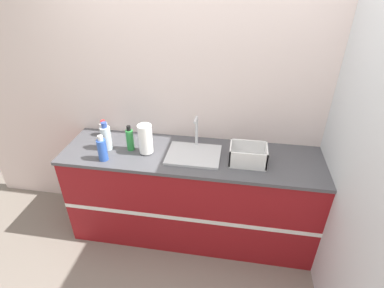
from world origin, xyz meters
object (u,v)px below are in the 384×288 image
object	(u,v)px
bottle_green	(130,139)
bottle_clear	(106,137)
paper_towel_roll	(145,139)
sink	(194,153)
dish_rack	(248,156)
bottle_blue	(102,149)
bottle_white_spray	(104,129)

from	to	relation	value
bottle_green	bottle_clear	distance (m)	0.21
paper_towel_roll	bottle_clear	world-z (taller)	paper_towel_roll
sink	dish_rack	bearing A→B (deg)	-4.15
dish_rack	bottle_clear	size ratio (longest dim) A/B	1.16
sink	bottle_blue	xyz separation A→B (m)	(-0.73, -0.19, 0.08)
bottle_white_spray	bottle_green	bearing A→B (deg)	-31.55
sink	bottle_white_spray	distance (m)	0.92
sink	paper_towel_roll	world-z (taller)	sink
sink	dish_rack	distance (m)	0.45
paper_towel_roll	dish_rack	world-z (taller)	paper_towel_roll
bottle_white_spray	sink	bearing A→B (deg)	-13.01
dish_rack	bottle_green	distance (m)	1.02
bottle_blue	bottle_white_spray	bearing A→B (deg)	112.16
bottle_green	sink	bearing A→B (deg)	-0.32
bottle_white_spray	paper_towel_roll	bearing A→B (deg)	-25.72
dish_rack	bottle_clear	xyz separation A→B (m)	(-1.22, 0.01, 0.06)
bottle_white_spray	bottle_clear	size ratio (longest dim) A/B	0.60
dish_rack	bottle_clear	distance (m)	1.22
dish_rack	bottle_white_spray	distance (m)	1.37
bottle_blue	dish_rack	bearing A→B (deg)	7.37
bottle_white_spray	bottle_blue	distance (m)	0.42
paper_towel_roll	dish_rack	bearing A→B (deg)	-0.46
paper_towel_roll	bottle_white_spray	bearing A→B (deg)	154.28
paper_towel_roll	bottle_green	distance (m)	0.16
bottle_blue	bottle_clear	xyz separation A→B (m)	(-0.03, 0.17, 0.01)
sink	bottle_white_spray	world-z (taller)	sink
sink	bottle_green	world-z (taller)	sink
dish_rack	bottle_blue	world-z (taller)	bottle_blue
sink	bottle_clear	xyz separation A→B (m)	(-0.77, -0.02, 0.09)
sink	dish_rack	world-z (taller)	sink
sink	bottle_clear	world-z (taller)	sink
sink	bottle_blue	bearing A→B (deg)	-165.75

